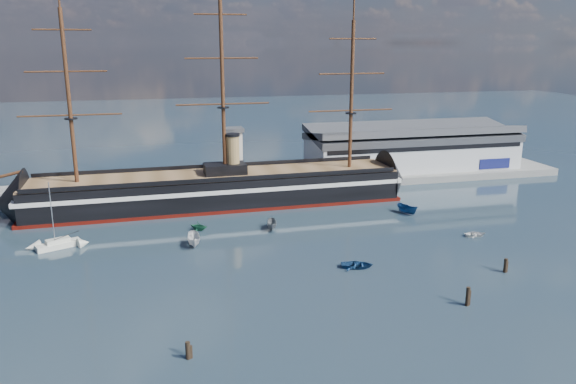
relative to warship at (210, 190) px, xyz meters
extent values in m
plane|color=#223846|center=(4.99, -20.00, -4.04)|extent=(600.00, 600.00, 0.00)
cube|color=slate|center=(14.99, 16.00, -4.04)|extent=(180.00, 18.00, 2.00)
cube|color=#B7BABC|center=(62.99, 20.00, 2.96)|extent=(62.00, 20.00, 10.00)
cube|color=#3F4247|center=(62.99, 20.00, 8.56)|extent=(63.00, 21.00, 2.00)
cube|color=silver|center=(7.99, 13.00, 4.96)|extent=(4.00, 4.00, 14.00)
cube|color=#3F4247|center=(7.99, 13.00, 12.46)|extent=(5.00, 5.00, 1.00)
cube|color=black|center=(1.73, 0.00, -0.04)|extent=(88.19, 17.09, 7.00)
cube|color=silver|center=(1.73, 0.00, 1.16)|extent=(90.20, 17.36, 1.00)
cube|color=#470B06|center=(1.73, 0.00, -3.69)|extent=(90.19, 17.32, 0.90)
cone|color=black|center=(-44.77, 0.00, -0.34)|extent=(14.19, 15.85, 15.68)
cone|color=black|center=(48.23, 0.00, -0.34)|extent=(11.19, 15.82, 15.68)
cube|color=brown|center=(1.73, 0.00, 3.56)|extent=(88.18, 15.81, 0.40)
cube|color=black|center=(3.73, 0.00, 4.96)|extent=(10.07, 6.12, 2.50)
cylinder|color=#9A7C4A|center=(5.73, 0.00, 8.46)|extent=(3.20, 3.20, 9.00)
cylinder|color=#381E0F|center=(-30.27, 0.00, 22.76)|extent=(0.90, 0.90, 38.00)
cylinder|color=#381E0F|center=(3.73, 0.00, 24.76)|extent=(0.90, 0.90, 42.00)
cylinder|color=#381E0F|center=(35.73, 0.00, 21.76)|extent=(0.90, 0.90, 36.00)
cube|color=silver|center=(-32.07, -22.21, -3.49)|extent=(8.53, 5.50, 1.10)
cube|color=silver|center=(-32.07, -22.21, -2.61)|extent=(4.74, 3.37, 0.88)
cylinder|color=#B2B2B7|center=(-32.62, -22.21, 3.11)|extent=(0.18, 0.18, 12.10)
imported|color=silver|center=(-6.41, -27.68, -4.04)|extent=(7.64, 3.07, 3.01)
imported|color=navy|center=(20.52, -45.81, -4.04)|extent=(2.35, 3.76, 1.64)
imported|color=slate|center=(10.53, -21.61, -4.04)|extent=(6.59, 3.51, 2.50)
imported|color=#175638|center=(-4.68, -18.35, -4.04)|extent=(5.63, 6.64, 2.27)
imported|color=silver|center=(50.26, -35.98, -4.04)|extent=(1.25, 2.80, 1.28)
imported|color=navy|center=(43.50, -18.19, -4.04)|extent=(7.28, 4.87, 2.74)
cylinder|color=black|center=(-10.72, -68.42, -4.04)|extent=(0.64, 0.64, 3.03)
cylinder|color=black|center=(31.39, -63.79, -4.04)|extent=(0.64, 0.64, 3.71)
cylinder|color=black|center=(44.71, -53.96, -4.04)|extent=(0.64, 0.64, 3.21)
camera|label=1|loc=(-13.89, -132.43, 34.43)|focal=35.00mm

